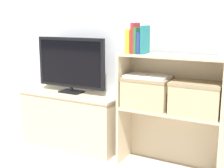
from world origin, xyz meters
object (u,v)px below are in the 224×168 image
object	(u,v)px
book_teal	(145,40)
laptop	(147,76)
baby_monitor	(222,50)
book_mustard	(131,42)
book_ivory	(127,40)
storage_basket_left	(147,91)
tv_stand	(72,119)
book_navy	(141,43)
tv	(71,64)
book_crimson	(135,38)
storage_basket_right	(196,97)
book_forest	(138,41)

from	to	relation	value
book_teal	laptop	size ratio (longest dim) A/B	0.63
baby_monitor	book_mustard	bearing A→B (deg)	-176.57
book_ivory	storage_basket_left	xyz separation A→B (m)	(0.18, 0.03, -0.42)
tv_stand	book_mustard	distance (m)	1.03
book_navy	storage_basket_left	bearing A→B (deg)	30.65
tv	book_ivory	size ratio (longest dim) A/B	3.60
book_teal	storage_basket_left	xyz separation A→B (m)	(0.02, 0.03, -0.42)
tv	storage_basket_left	world-z (taller)	tv
book_ivory	book_teal	distance (m)	0.16
book_crimson	storage_basket_right	size ratio (longest dim) A/B	0.63
tv	book_mustard	world-z (taller)	book_mustard
tv_stand	book_navy	world-z (taller)	book_navy
book_forest	book_ivory	bearing A→B (deg)	180.00
book_ivory	book_mustard	xyz separation A→B (m)	(0.04, 0.00, -0.01)
tv	book_forest	distance (m)	0.78
book_mustard	book_crimson	bearing A→B (deg)	0.00
tv	book_ivory	distance (m)	0.68
book_navy	storage_basket_right	xyz separation A→B (m)	(0.45, 0.03, -0.40)
book_navy	tv_stand	bearing A→B (deg)	173.88
tv	book_teal	bearing A→B (deg)	-5.78
tv	storage_basket_left	bearing A→B (deg)	-3.73
storage_basket_right	book_mustard	bearing A→B (deg)	-177.12
book_ivory	book_navy	xyz separation A→B (m)	(0.13, 0.00, -0.02)
baby_monitor	storage_basket_left	xyz separation A→B (m)	(-0.57, -0.02, -0.36)
book_mustard	tv	bearing A→B (deg)	173.17
tv	book_ivory	xyz separation A→B (m)	(0.63, -0.08, 0.24)
tv_stand	book_mustard	size ratio (longest dim) A/B	5.40
book_crimson	baby_monitor	xyz separation A→B (m)	(0.67, 0.04, -0.07)
book_mustard	book_navy	xyz separation A→B (m)	(0.09, 0.00, -0.01)
tv_stand	book_forest	size ratio (longest dim) A/B	4.88
tv	baby_monitor	xyz separation A→B (m)	(1.38, -0.04, 0.19)
book_ivory	book_navy	size ratio (longest dim) A/B	1.20
tv	laptop	size ratio (longest dim) A/B	2.10
book_forest	book_teal	size ratio (longest dim) A/B	0.93
book_teal	tv_stand	bearing A→B (deg)	174.11
book_crimson	laptop	bearing A→B (deg)	15.03
book_mustard	book_forest	world-z (taller)	book_forest
tv_stand	book_forest	distance (m)	1.08
tv	book_navy	distance (m)	0.80
baby_monitor	laptop	distance (m)	0.62
book_ivory	book_teal	world-z (taller)	book_teal
book_forest	storage_basket_right	distance (m)	0.64
book_ivory	laptop	xyz separation A→B (m)	(0.18, 0.03, -0.29)
storage_basket_left	book_ivory	bearing A→B (deg)	-171.17
tv_stand	storage_basket_right	size ratio (longest dim) A/B	2.64
book_crimson	tv_stand	bearing A→B (deg)	173.40
tv	book_forest	xyz separation A→B (m)	(0.73, -0.08, 0.25)
tv	book_navy	world-z (taller)	book_navy
book_ivory	book_forest	xyz separation A→B (m)	(0.10, 0.00, 0.00)
book_navy	storage_basket_right	bearing A→B (deg)	3.47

